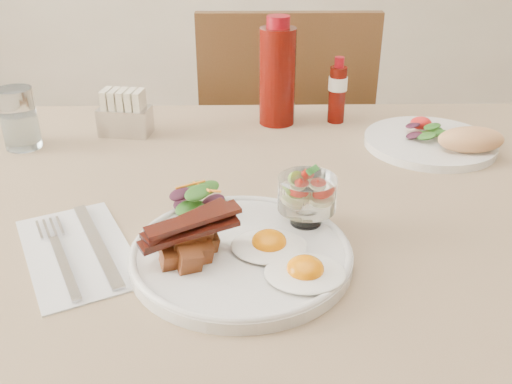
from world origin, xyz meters
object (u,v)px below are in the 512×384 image
object	(u,v)px
sugar_caddy	(125,115)
water_glass	(20,122)
table	(309,250)
main_plate	(241,255)
chair_far	(282,157)
fruit_cup	(307,194)
hot_sauce_bottle	(337,91)
ketchup_bottle	(277,75)
second_plate	(439,141)

from	to	relation	value
sugar_caddy	water_glass	bearing A→B (deg)	-152.32
sugar_caddy	table	bearing A→B (deg)	-30.85
main_plate	water_glass	world-z (taller)	water_glass
chair_far	fruit_cup	world-z (taller)	chair_far
fruit_cup	main_plate	bearing A→B (deg)	-143.16
table	main_plate	distance (m)	0.21
fruit_cup	hot_sauce_bottle	xyz separation A→B (m)	(0.10, 0.43, 0.00)
table	ketchup_bottle	bearing A→B (deg)	96.18
chair_far	water_glass	bearing A→B (deg)	-138.40
sugar_caddy	water_glass	distance (m)	0.19
hot_sauce_bottle	sugar_caddy	xyz separation A→B (m)	(-0.41, -0.06, -0.03)
sugar_caddy	fruit_cup	bearing A→B (deg)	-40.44
fruit_cup	hot_sauce_bottle	size ratio (longest dim) A/B	0.60
fruit_cup	water_glass	bearing A→B (deg)	147.88
fruit_cup	ketchup_bottle	bearing A→B (deg)	92.49
table	fruit_cup	world-z (taller)	fruit_cup
ketchup_bottle	hot_sauce_bottle	size ratio (longest dim) A/B	1.60
main_plate	hot_sauce_bottle	size ratio (longest dim) A/B	2.13
fruit_cup	sugar_caddy	world-z (taller)	fruit_cup
chair_far	sugar_caddy	xyz separation A→B (m)	(-0.33, -0.39, 0.27)
second_plate	hot_sauce_bottle	size ratio (longest dim) A/B	1.80
chair_far	main_plate	distance (m)	0.86
ketchup_bottle	chair_far	bearing A→B (deg)	83.78
sugar_caddy	water_glass	xyz separation A→B (m)	(-0.18, -0.06, 0.01)
main_plate	second_plate	distance (m)	0.50
table	fruit_cup	bearing A→B (deg)	-101.23
hot_sauce_bottle	main_plate	bearing A→B (deg)	-111.05
table	main_plate	xyz separation A→B (m)	(-0.11, -0.15, 0.10)
second_plate	sugar_caddy	distance (m)	0.58
chair_far	ketchup_bottle	xyz separation A→B (m)	(-0.04, -0.33, 0.33)
water_glass	table	bearing A→B (deg)	-23.20
table	second_plate	world-z (taller)	second_plate
table	second_plate	size ratio (longest dim) A/B	5.62
chair_far	water_glass	distance (m)	0.73
main_plate	ketchup_bottle	bearing A→B (deg)	81.94
second_plate	hot_sauce_bottle	xyz separation A→B (m)	(-0.17, 0.14, 0.05)
water_glass	second_plate	bearing A→B (deg)	-1.66
main_plate	hot_sauce_bottle	distance (m)	0.53
table	chair_far	size ratio (longest dim) A/B	1.43
second_plate	fruit_cup	bearing A→B (deg)	-133.46
ketchup_bottle	table	bearing A→B (deg)	-83.82
chair_far	sugar_caddy	distance (m)	0.57
sugar_caddy	water_glass	world-z (taller)	water_glass
table	chair_far	xyz separation A→B (m)	(0.00, 0.66, -0.14)
water_glass	ketchup_bottle	bearing A→B (deg)	14.02
hot_sauce_bottle	sugar_caddy	distance (m)	0.42
ketchup_bottle	main_plate	bearing A→B (deg)	-98.06
chair_far	second_plate	world-z (taller)	chair_far
hot_sauce_bottle	water_glass	world-z (taller)	hot_sauce_bottle
fruit_cup	water_glass	size ratio (longest dim) A/B	0.72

